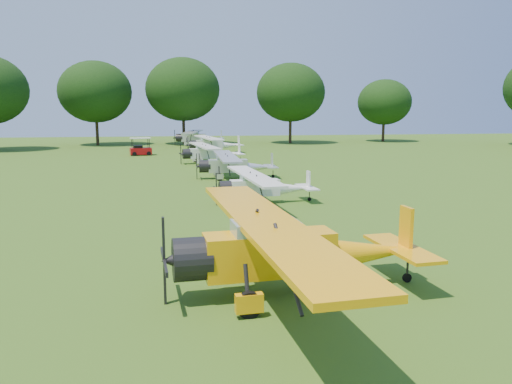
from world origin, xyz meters
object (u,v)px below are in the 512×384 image
aircraft_2 (289,245)px  aircraft_6 (213,143)px  aircraft_7 (197,136)px  golf_cart (140,149)px  aircraft_4 (234,164)px  aircraft_3 (262,185)px  aircraft_5 (210,152)px

aircraft_2 → aircraft_6: size_ratio=1.14×
aircraft_7 → golf_cart: bearing=-106.0°
aircraft_4 → aircraft_7: aircraft_7 is taller
aircraft_3 → aircraft_7: (-1.74, 45.95, 0.29)m
aircraft_2 → golf_cart: aircraft_2 is taller
aircraft_6 → aircraft_2: bearing=-100.1°
aircraft_2 → aircraft_5: (0.05, 35.34, -0.26)m
aircraft_5 → golf_cart: (-7.33, 9.74, -0.47)m
aircraft_5 → golf_cart: bearing=119.1°
aircraft_6 → aircraft_7: aircraft_7 is taller
aircraft_3 → aircraft_5: (-1.52, 21.55, 0.10)m
aircraft_3 → aircraft_7: 45.98m
aircraft_4 → aircraft_7: bearing=92.3°
aircraft_3 → aircraft_7: aircraft_7 is taller
aircraft_4 → aircraft_6: bearing=90.1°
aircraft_4 → golf_cart: bearing=112.1°
aircraft_4 → aircraft_6: size_ratio=0.91×
aircraft_6 → aircraft_7: bearing=87.3°
aircraft_3 → aircraft_5: 21.61m
aircraft_2 → aircraft_7: (-0.16, 59.73, -0.07)m
aircraft_2 → aircraft_4: size_ratio=1.25×
aircraft_5 → aircraft_6: (1.13, 11.43, 0.09)m
golf_cart → aircraft_3: bearing=-85.4°
aircraft_6 → golf_cart: aircraft_6 is taller
aircraft_7 → aircraft_6: bearing=-74.2°
aircraft_3 → aircraft_6: aircraft_6 is taller
aircraft_3 → aircraft_7: bearing=87.1°
aircraft_2 → aircraft_4: (1.15, 24.18, -0.27)m
golf_cart → aircraft_4: bearing=-79.2°
aircraft_5 → aircraft_3: bearing=-93.8°
aircraft_2 → aircraft_5: size_ratio=1.23×
golf_cart → aircraft_2: bearing=-92.0°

